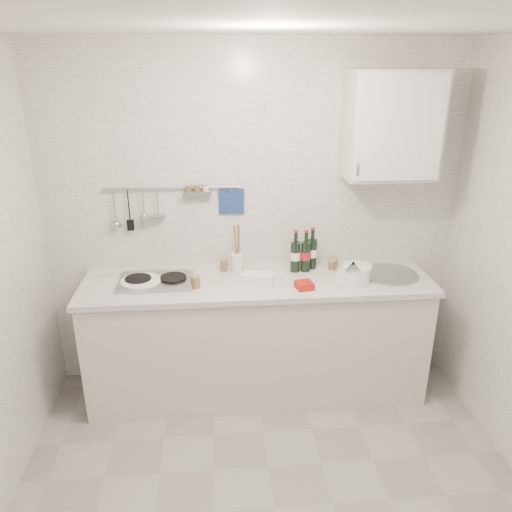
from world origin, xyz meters
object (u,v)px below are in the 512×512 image
Objects in this scene: plate_stack_hob at (140,283)px; plate_stack_sink at (354,273)px; wall_cabinet at (391,125)px; utensil_crock at (237,260)px; wine_bottles at (304,250)px.

plate_stack_sink reaches higher than plate_stack_hob.
wall_cabinet is 1.98m from plate_stack_hob.
utensil_crock reaches higher than plate_stack_hob.
wall_cabinet reaches higher than wine_bottles.
wall_cabinet is at bearing 38.66° from plate_stack_sink.
plate_stack_hob is 1.48m from plate_stack_sink.
wine_bottles reaches higher than plate_stack_sink.
wine_bottles is at bearing -2.58° from utensil_crock.
utensil_crock is at bearing 15.79° from plate_stack_hob.
plate_stack_sink is 0.86× the size of wine_bottles.
plate_stack_sink is at bearing -32.68° from wine_bottles.
utensil_crock reaches higher than wine_bottles.
wine_bottles is 0.49m from utensil_crock.
plate_stack_sink is at bearing -141.34° from wall_cabinet.
plate_stack_hob is at bearing -164.21° from utensil_crock.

